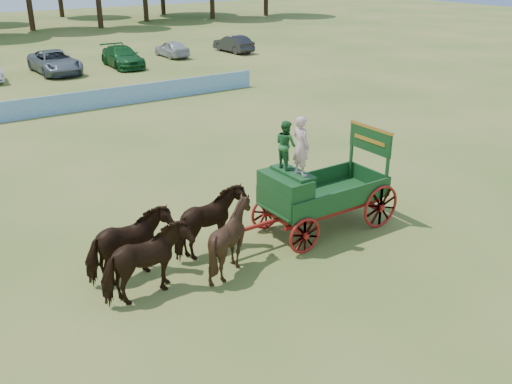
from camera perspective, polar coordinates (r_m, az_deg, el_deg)
name	(u,v)px	position (r m, az deg, el deg)	size (l,w,h in m)	color
ground	(248,245)	(16.86, -0.83, -5.29)	(160.00, 160.00, 0.00)	olive
horse_lead_left	(147,263)	(14.23, -10.82, -7.02)	(1.03, 2.26, 1.91)	black
horse_lead_right	(130,246)	(15.14, -12.53, -5.26)	(1.03, 2.26, 1.91)	black
horse_wheel_left	(231,238)	(15.18, -2.53, -4.59)	(1.55, 1.74, 1.92)	black
horse_wheel_right	(210,223)	(16.03, -4.60, -3.09)	(1.03, 2.26, 1.91)	black
farm_dray	(306,185)	(16.89, 5.01, 0.73)	(6.00, 2.00, 3.86)	#A72210
sponsor_banner	(42,107)	(32.14, -20.58, 8.00)	(26.00, 0.08, 1.05)	#206CAF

